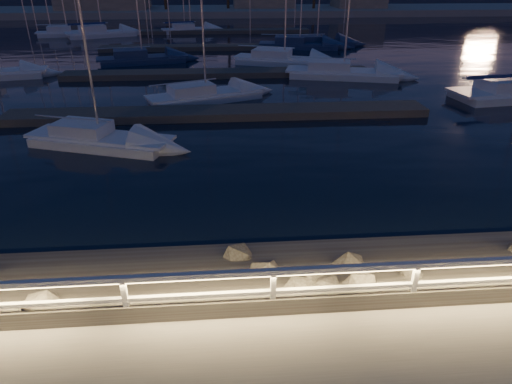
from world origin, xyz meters
TOP-DOWN VIEW (x-y plane):
  - ground at (0.00, 0.00)m, footprint 400.00×400.00m
  - harbor_water at (0.00, 31.22)m, footprint 400.00×440.00m
  - guard_rail at (-0.07, -0.00)m, footprint 44.11×0.12m
  - riprap at (0.77, 0.97)m, footprint 31.65×2.31m
  - floating_docks at (0.00, 32.50)m, footprint 22.00×36.00m
  - far_shore at (-0.12, 74.05)m, footprint 160.00×14.00m
  - sailboat_b at (-5.42, 12.06)m, footprint 6.72×3.89m
  - sailboat_c at (8.69, 24.82)m, footprint 8.37×4.30m
  - sailboat_f at (-0.92, 19.19)m, footprint 7.09×4.45m
  - sailboat_g at (5.17, 29.97)m, footprint 8.41×5.18m
  - sailboat_i at (-13.08, 47.68)m, footprint 8.02×4.96m
  - sailboat_j at (-6.32, 31.48)m, footprint 7.51×3.71m
  - sailboat_k at (7.77, 37.90)m, footprint 8.03×3.53m
  - sailboat_l at (9.65, 38.83)m, footprint 7.73×2.52m
  - sailboat_m at (-17.13, 48.65)m, footprint 6.97×3.13m
  - sailboat_n at (-3.28, 50.75)m, footprint 7.07×3.77m

SIDE VIEW (x-z plane):
  - harbor_water at x=0.00m, z-range -1.27..-0.67m
  - floating_docks at x=0.00m, z-range -0.60..-0.20m
  - sailboat_b at x=-5.42m, z-range -5.74..5.33m
  - sailboat_l at x=9.65m, z-range -6.68..6.27m
  - sailboat_n at x=-3.28m, z-range -6.01..5.62m
  - sailboat_f at x=-0.92m, z-range -6.08..5.69m
  - sailboat_k at x=7.77m, z-range -6.77..6.41m
  - sailboat_j at x=-6.32m, z-range -6.35..5.99m
  - sailboat_m at x=-17.13m, z-range -5.94..5.59m
  - sailboat_c at x=8.69m, z-range -7.01..6.67m
  - sailboat_g at x=5.17m, z-range -7.10..6.77m
  - sailboat_i at x=-13.08m, z-range -6.81..6.54m
  - riprap at x=0.77m, z-range -0.71..0.50m
  - ground at x=0.00m, z-range 0.00..0.00m
  - far_shore at x=-0.12m, z-range -2.31..2.89m
  - guard_rail at x=-0.07m, z-range 0.24..1.30m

